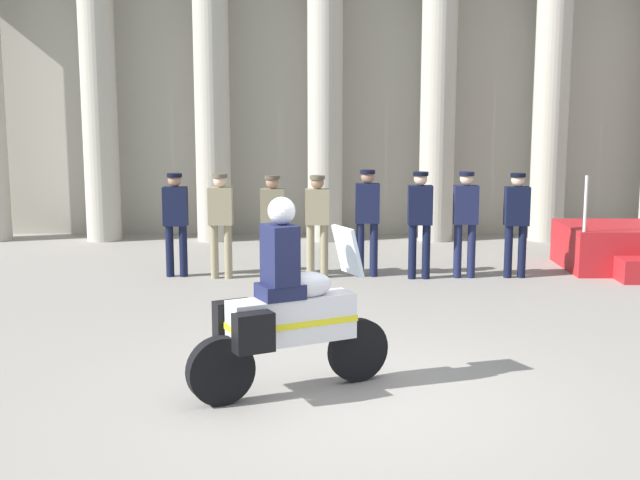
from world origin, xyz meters
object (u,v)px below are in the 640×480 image
object	(u,v)px
motorcycle_with_rider	(289,313)
officer_in_row_2	(277,218)
officer_in_row_6	(470,216)
officer_in_row_7	(521,217)
officer_in_row_1	(225,217)
officer_in_row_0	(180,216)
officer_in_row_4	(371,214)
officer_in_row_3	(321,218)
officer_in_row_5	(424,216)

from	to	relation	value
motorcycle_with_rider	officer_in_row_2	bearing A→B (deg)	67.77
officer_in_row_6	officer_in_row_7	bearing A→B (deg)	-179.18
officer_in_row_2	officer_in_row_1	bearing A→B (deg)	6.79
officer_in_row_0	officer_in_row_4	size ratio (longest dim) A/B	0.97
officer_in_row_3	officer_in_row_7	size ratio (longest dim) A/B	0.98
officer_in_row_2	officer_in_row_3	size ratio (longest dim) A/B	1.00
officer_in_row_4	officer_in_row_7	size ratio (longest dim) A/B	1.03
officer_in_row_1	officer_in_row_2	distance (m)	0.83
officer_in_row_0	officer_in_row_3	world-z (taller)	officer_in_row_0
officer_in_row_5	officer_in_row_6	bearing A→B (deg)	-172.97
officer_in_row_1	officer_in_row_3	size ratio (longest dim) A/B	1.02
officer_in_row_0	motorcycle_with_rider	distance (m)	5.86
officer_in_row_4	officer_in_row_0	bearing A→B (deg)	0.48
officer_in_row_1	officer_in_row_4	distance (m)	2.34
officer_in_row_6	officer_in_row_4	bearing A→B (deg)	-3.01
officer_in_row_1	officer_in_row_4	bearing A→B (deg)	-176.07
officer_in_row_6	motorcycle_with_rider	bearing A→B (deg)	64.36
officer_in_row_3	officer_in_row_6	distance (m)	2.36
officer_in_row_0	officer_in_row_1	xyz separation A→B (m)	(0.74, -0.14, 0.01)
officer_in_row_5	officer_in_row_6	distance (m)	0.74
officer_in_row_0	officer_in_row_1	bearing A→B (deg)	169.73
officer_in_row_0	officer_in_row_2	size ratio (longest dim) A/B	1.02
officer_in_row_5	officer_in_row_4	bearing A→B (deg)	-11.85
officer_in_row_3	motorcycle_with_rider	world-z (taller)	motorcycle_with_rider
officer_in_row_2	officer_in_row_4	xyz separation A→B (m)	(1.52, 0.05, 0.05)
motorcycle_with_rider	officer_in_row_3	bearing A→B (deg)	60.27
officer_in_row_0	officer_in_row_1	size ratio (longest dim) A/B	1.00
officer_in_row_6	officer_in_row_0	bearing A→B (deg)	-0.69
officer_in_row_7	motorcycle_with_rider	world-z (taller)	motorcycle_with_rider
officer_in_row_1	officer_in_row_5	distance (m)	3.16
officer_in_row_1	motorcycle_with_rider	world-z (taller)	motorcycle_with_rider
motorcycle_with_rider	officer_in_row_6	bearing A→B (deg)	37.27
officer_in_row_0	officer_in_row_2	distance (m)	1.56
officer_in_row_4	officer_in_row_6	distance (m)	1.56
officer_in_row_4	officer_in_row_2	bearing A→B (deg)	2.37
officer_in_row_4	officer_in_row_5	world-z (taller)	officer_in_row_4
officer_in_row_3	officer_in_row_5	distance (m)	1.63
officer_in_row_2	officer_in_row_7	size ratio (longest dim) A/B	0.98
officer_in_row_0	officer_in_row_2	bearing A→B (deg)	178.66
officer_in_row_0	motorcycle_with_rider	size ratio (longest dim) A/B	0.87
officer_in_row_0	officer_in_row_7	bearing A→B (deg)	179.53
officer_in_row_4	motorcycle_with_rider	distance (m)	5.63
officer_in_row_0	motorcycle_with_rider	xyz separation A→B (m)	(1.99, -5.51, -0.19)
officer_in_row_7	officer_in_row_2	bearing A→B (deg)	-0.12
officer_in_row_1	officer_in_row_4	xyz separation A→B (m)	(2.34, 0.14, 0.03)
officer_in_row_1	officer_in_row_3	bearing A→B (deg)	-177.69
officer_in_row_4	officer_in_row_6	bearing A→B (deg)	176.99
officer_in_row_0	officer_in_row_5	xyz separation A→B (m)	(3.90, -0.17, 0.02)
officer_in_row_2	officer_in_row_0	bearing A→B (deg)	-1.34
officer_in_row_7	motorcycle_with_rider	xyz separation A→B (m)	(-3.46, -5.43, -0.20)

